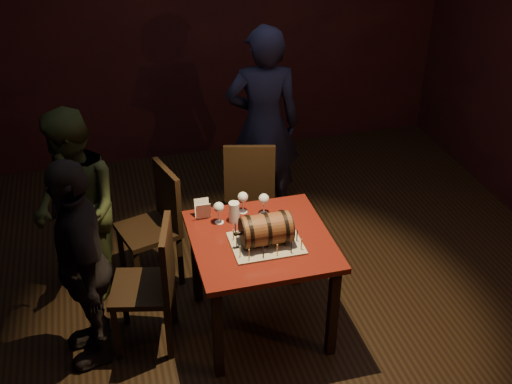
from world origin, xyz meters
TOP-DOWN VIEW (x-y plane):
  - room_shell at (0.00, 0.00)m, footprint 5.04×5.04m
  - pub_table at (-0.09, -0.20)m, footprint 0.90×0.90m
  - cake_board at (-0.08, -0.27)m, footprint 0.45×0.35m
  - barrel_cake at (-0.08, -0.27)m, footprint 0.37×0.22m
  - birthday_candles at (-0.08, -0.27)m, footprint 0.40×0.30m
  - wine_glass_left at (-0.32, 0.04)m, footprint 0.07×0.07m
  - wine_glass_mid at (-0.13, 0.13)m, footprint 0.07×0.07m
  - wine_glass_right at (0.00, 0.07)m, footprint 0.07×0.07m
  - pint_of_ale at (-0.22, 0.03)m, footprint 0.07×0.07m
  - menu_card at (-0.41, 0.13)m, footprint 0.10×0.05m
  - chair_back at (0.09, 0.84)m, footprint 0.49×0.49m
  - chair_left_rear at (-0.69, 0.53)m, footprint 0.50×0.50m
  - chair_left_front at (-0.80, -0.16)m, footprint 0.48×0.48m
  - person_back at (0.31, 1.21)m, footprint 0.68×0.50m
  - person_left_rear at (-1.25, 0.51)m, footprint 0.79×0.87m
  - person_left_front at (-1.23, -0.16)m, footprint 0.46×0.90m

SIDE VIEW (x-z plane):
  - chair_back at x=0.09m, z-range 0.06..0.99m
  - chair_left_rear at x=-0.69m, z-range 0.06..0.99m
  - chair_left_front at x=-0.80m, z-range 0.06..0.99m
  - pub_table at x=-0.09m, z-range 0.27..1.02m
  - person_left_rear at x=-1.25m, z-range 0.00..1.46m
  - person_left_front at x=-1.23m, z-range 0.00..1.47m
  - cake_board at x=-0.08m, z-range 0.75..0.76m
  - birthday_candles at x=-0.08m, z-range 0.76..0.85m
  - menu_card at x=-0.41m, z-range 0.75..0.88m
  - pint_of_ale at x=-0.22m, z-range 0.75..0.90m
  - person_back at x=0.31m, z-range 0.00..1.72m
  - barrel_cake at x=-0.08m, z-range 0.75..0.97m
  - wine_glass_mid at x=-0.13m, z-range 0.79..0.95m
  - wine_glass_left at x=-0.32m, z-range 0.79..0.95m
  - wine_glass_right at x=0.00m, z-range 0.79..0.95m
  - room_shell at x=0.00m, z-range 0.00..2.80m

